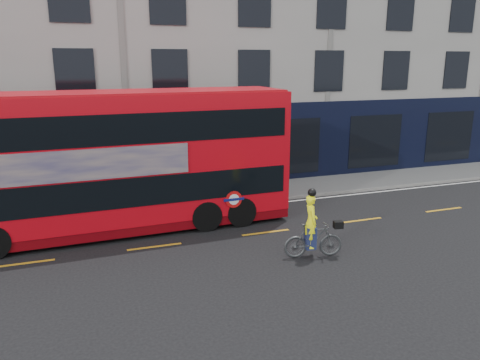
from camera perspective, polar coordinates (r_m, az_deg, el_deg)
name	(u,v)px	position (r m, az deg, el deg)	size (l,w,h in m)	color
ground	(163,265)	(14.59, -9.40, -10.16)	(120.00, 120.00, 0.00)	black
pavement	(135,203)	(20.62, -12.64, -2.77)	(60.00, 3.00, 0.12)	gray
kerb	(140,213)	(19.19, -12.08, -4.01)	(60.00, 0.12, 0.13)	gray
building_terrace	(112,31)	(26.20, -15.40, 17.11)	(50.00, 10.07, 15.00)	#A4A19A
road_edge_line	(141,217)	(18.93, -11.95, -4.46)	(58.00, 0.10, 0.01)	silver
lane_dashes	(155,247)	(15.95, -10.37, -8.00)	(58.00, 0.12, 0.01)	orange
bus	(117,161)	(17.11, -14.71, 2.25)	(12.46, 3.20, 4.99)	red
cyclist	(313,235)	(14.83, 8.86, -6.60)	(1.94, 0.88, 2.24)	#434748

